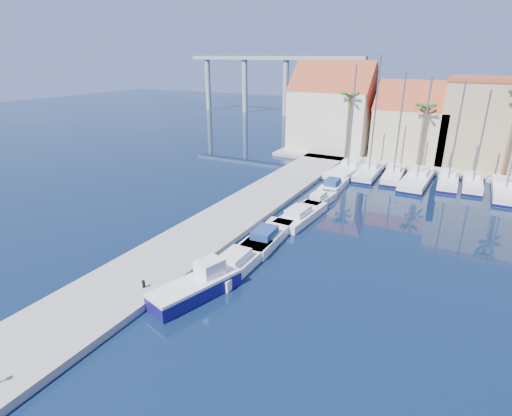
{
  "coord_description": "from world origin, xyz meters",
  "views": [
    {
      "loc": [
        9.78,
        -14.84,
        14.68
      ],
      "look_at": [
        -4.69,
        11.9,
        3.0
      ],
      "focal_mm": 28.0,
      "sensor_mm": 36.0,
      "label": 1
    }
  ],
  "objects": [
    {
      "name": "ground",
      "position": [
        0.0,
        0.0,
        0.0
      ],
      "size": [
        260.0,
        260.0,
        0.0
      ],
      "primitive_type": "plane",
      "color": "black",
      "rests_on": "ground"
    },
    {
      "name": "quay_west",
      "position": [
        -9.0,
        13.5,
        0.25
      ],
      "size": [
        6.0,
        77.0,
        0.5
      ],
      "primitive_type": "cube",
      "color": "gray",
      "rests_on": "ground"
    },
    {
      "name": "shore_north",
      "position": [
        10.0,
        48.0,
        0.25
      ],
      "size": [
        54.0,
        16.0,
        0.5
      ],
      "primitive_type": "cube",
      "color": "gray",
      "rests_on": "ground"
    },
    {
      "name": "bollard",
      "position": [
        -7.34,
        1.42,
        0.75
      ],
      "size": [
        0.2,
        0.2,
        0.5
      ],
      "primitive_type": "cylinder",
      "color": "black",
      "rests_on": "quay_west"
    },
    {
      "name": "fishing_boat",
      "position": [
        -4.16,
        2.96,
        0.72
      ],
      "size": [
        3.76,
        6.55,
        2.18
      ],
      "rotation": [
        0.0,
        0.0,
        -0.29
      ],
      "color": "#140F59",
      "rests_on": "ground"
    },
    {
      "name": "motorboat_west_0",
      "position": [
        -3.76,
        7.5,
        0.51
      ],
      "size": [
        2.38,
        7.17,
        1.4
      ],
      "rotation": [
        0.0,
        0.0,
        0.01
      ],
      "color": "white",
      "rests_on": "ground"
    },
    {
      "name": "motorboat_west_1",
      "position": [
        -3.79,
        12.25,
        0.51
      ],
      "size": [
        2.64,
        7.06,
        1.4
      ],
      "rotation": [
        0.0,
        0.0,
        0.06
      ],
      "color": "white",
      "rests_on": "ground"
    },
    {
      "name": "motorboat_west_2",
      "position": [
        -3.18,
        18.03,
        0.51
      ],
      "size": [
        2.8,
        7.4,
        1.4
      ],
      "rotation": [
        0.0,
        0.0,
        -0.07
      ],
      "color": "white",
      "rests_on": "ground"
    },
    {
      "name": "motorboat_west_3",
      "position": [
        -3.01,
        22.91,
        0.51
      ],
      "size": [
        2.12,
        5.3,
        1.4
      ],
      "rotation": [
        0.0,
        0.0,
        -0.09
      ],
      "color": "white",
      "rests_on": "ground"
    },
    {
      "name": "motorboat_west_4",
      "position": [
        -3.34,
        28.37,
        0.51
      ],
      "size": [
        2.22,
        6.47,
        1.4
      ],
      "rotation": [
        0.0,
        0.0,
        0.03
      ],
      "color": "white",
      "rests_on": "ground"
    },
    {
      "name": "sailboat_0",
      "position": [
        -3.72,
        36.27,
        0.58
      ],
      "size": [
        3.79,
        11.19,
        13.6
      ],
      "rotation": [
        0.0,
        0.0,
        -0.08
      ],
      "color": "white",
      "rests_on": "ground"
    },
    {
      "name": "sailboat_1",
      "position": [
        -1.03,
        36.25,
        0.63
      ],
      "size": [
        2.59,
        9.31,
        14.81
      ],
      "rotation": [
        0.0,
        0.0,
        0.01
      ],
      "color": "white",
      "rests_on": "ground"
    },
    {
      "name": "sailboat_2",
      "position": [
        1.99,
        36.18,
        0.63
      ],
      "size": [
        2.65,
        8.36,
        12.99
      ],
      "rotation": [
        0.0,
        0.0,
        0.06
      ],
      "color": "white",
      "rests_on": "ground"
    },
    {
      "name": "sailboat_3",
      "position": [
        4.92,
        35.76,
        0.58
      ],
      "size": [
        3.26,
        10.74,
        12.51
      ],
      "rotation": [
        0.0,
        0.0,
        -0.04
      ],
      "color": "white",
      "rests_on": "ground"
    },
    {
      "name": "sailboat_4",
      "position": [
        8.25,
        36.84,
        0.61
      ],
      "size": [
        2.47,
        8.33,
        12.14
      ],
      "rotation": [
        0.0,
        0.0,
        0.03
      ],
      "color": "white",
      "rests_on": "ground"
    },
    {
      "name": "sailboat_5",
      "position": [
        10.85,
        37.02,
        0.6
      ],
      "size": [
        2.4,
        8.13,
        11.19
      ],
      "rotation": [
        0.0,
        0.0,
        0.03
      ],
      "color": "white",
      "rests_on": "ground"
    },
    {
      "name": "sailboat_6",
      "position": [
        14.18,
        35.83,
        0.57
      ],
      "size": [
        2.69,
        10.01,
        11.59
      ],
      "rotation": [
        0.0,
        0.0,
        0.0
      ],
      "color": "white",
      "rests_on": "ground"
    },
    {
      "name": "building_0",
      "position": [
        -10.0,
        47.0,
        6.52
      ],
      "size": [
        12.3,
        9.0,
        13.5
      ],
      "color": "beige",
      "rests_on": "shore_north"
    },
    {
      "name": "building_1",
      "position": [
        2.0,
        47.0,
        5.3
      ],
      "size": [
        10.3,
        8.0,
        11.0
      ],
      "color": "beige",
      "rests_on": "shore_north"
    },
    {
      "name": "building_2",
      "position": [
        13.0,
        48.0,
        6.26
      ],
      "size": [
        14.2,
        10.2,
        11.5
      ],
      "color": "tan",
      "rests_on": "shore_north"
    },
    {
      "name": "palm_0",
      "position": [
        -6.0,
        42.0,
        9.08
      ],
      "size": [
        2.6,
        2.6,
        10.15
      ],
      "color": "brown",
      "rests_on": "shore_north"
    },
    {
      "name": "palm_1",
      "position": [
        4.0,
        42.0,
        8.14
      ],
      "size": [
        2.6,
        2.6,
        9.15
      ],
      "color": "brown",
      "rests_on": "shore_north"
    },
    {
      "name": "viaduct",
      "position": [
        -39.07,
        82.0,
        10.25
      ],
      "size": [
        48.0,
        2.2,
        14.45
      ],
      "color": "#9E9E99",
      "rests_on": "ground"
    }
  ]
}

